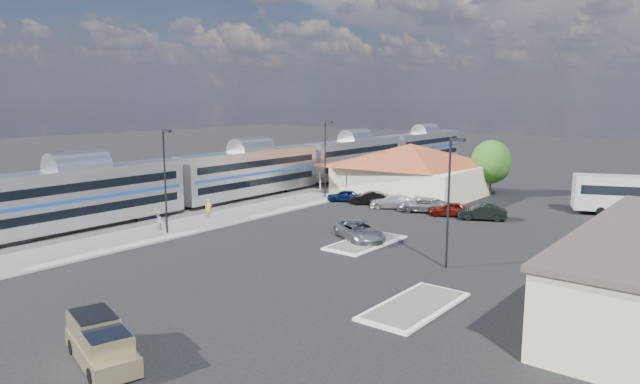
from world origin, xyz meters
The scene contains 22 objects.
ground centered at (0.00, 0.00, 0.00)m, with size 280.00×280.00×0.00m, color black.
railbed centered at (-21.00, 8.00, 0.06)m, with size 16.00×100.00×0.12m, color #4C4944.
platform centered at (-12.00, 6.00, 0.09)m, with size 5.50×92.00×0.18m, color gray.
passenger_train centered at (-18.00, 11.16, 2.87)m, with size 3.00×104.00×5.55m.
freight_cars centered at (-24.00, 1.09, 1.93)m, with size 2.80×46.00×4.00m.
station_depot centered at (-4.56, 24.00, 3.13)m, with size 18.35×12.24×6.20m.
traffic_island_south centered at (4.00, 2.00, 0.10)m, with size 3.30×7.50×0.21m.
traffic_island_north centered at (14.00, -8.00, 0.10)m, with size 3.30×7.50×0.21m.
lamp_plat_s centered at (-10.90, -6.00, 5.34)m, with size 1.08×0.25×9.00m.
lamp_plat_n centered at (-10.90, 16.00, 5.34)m, with size 1.08×0.25×9.00m.
lamp_lot centered at (12.10, 0.00, 5.34)m, with size 1.08×0.25×9.00m.
tree_depot centered at (3.00, 30.00, 4.02)m, with size 4.71×4.71×6.63m.
pickup_truck centered at (6.38, -22.52, 0.87)m, with size 5.63×3.31×1.83m.
suv centered at (3.02, 2.52, 0.80)m, with size 2.65×5.74×1.59m, color #A3A4AB.
person_a centered at (-12.76, 0.10, 1.11)m, with size 0.68×0.44×1.86m, color #DFE146.
person_b centered at (-12.16, -6.08, 1.04)m, with size 0.83×0.65×1.71m, color silver.
parked_car_a centered at (-8.25, 15.98, 0.66)m, with size 1.57×3.90×1.33m, color #0C1840.
parked_car_b centered at (-5.05, 16.28, 0.71)m, with size 1.51×4.32×1.42m, color black.
parked_car_c centered at (-1.85, 15.98, 0.73)m, with size 2.04×5.03×1.46m, color silver.
parked_car_d centered at (1.35, 16.28, 0.73)m, with size 2.42×5.25×1.46m, color gray.
parked_car_e centered at (4.55, 15.98, 0.71)m, with size 1.67×4.16×1.42m, color #65120B.
parked_car_f centered at (7.75, 16.28, 0.75)m, with size 1.58×4.53×1.49m, color black.
Camera 1 is at (28.68, -35.12, 11.67)m, focal length 32.00 mm.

